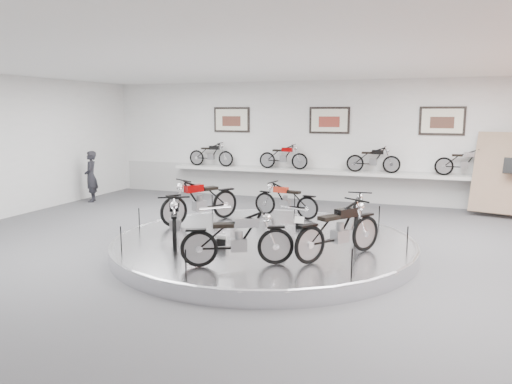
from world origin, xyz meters
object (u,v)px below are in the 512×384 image
(bike_b, at_px, (286,200))
(bike_c, at_px, (200,200))
(shelf, at_px, (327,172))
(display_platform, at_px, (263,245))
(bike_e, at_px, (238,238))
(bike_d, at_px, (175,218))
(bike_f, at_px, (339,230))
(bike_a, at_px, (358,215))
(visitor, at_px, (91,176))

(bike_b, bearing_deg, bike_c, 46.61)
(shelf, bearing_deg, bike_b, -92.33)
(display_platform, relative_size, bike_e, 3.78)
(bike_b, height_order, bike_d, bike_d)
(bike_e, distance_m, bike_f, 1.92)
(display_platform, relative_size, bike_a, 4.15)
(bike_c, xyz_separation_m, visitor, (-5.44, 2.85, -0.00))
(bike_a, bearing_deg, bike_d, 115.25)
(bike_e, bearing_deg, bike_f, 8.73)
(bike_f, xyz_separation_m, visitor, (-9.17, 4.66, 0.02))
(bike_d, height_order, bike_e, bike_d)
(bike_b, bearing_deg, display_platform, 105.16)
(bike_c, distance_m, bike_e, 3.64)
(display_platform, xyz_separation_m, visitor, (-7.40, 3.81, 0.70))
(visitor, bearing_deg, bike_c, 30.18)
(bike_c, relative_size, bike_f, 1.04)
(bike_c, height_order, bike_d, bike_c)
(bike_c, relative_size, bike_e, 1.11)
(bike_b, bearing_deg, visitor, -1.37)
(bike_f, bearing_deg, display_platform, 98.81)
(bike_a, bearing_deg, display_platform, 112.91)
(shelf, distance_m, bike_e, 8.38)
(bike_c, xyz_separation_m, bike_d, (0.38, -1.95, -0.02))
(display_platform, height_order, bike_c, bike_c)
(display_platform, xyz_separation_m, bike_a, (1.85, 0.96, 0.60))
(display_platform, distance_m, visitor, 8.35)
(shelf, relative_size, bike_c, 5.88)
(bike_a, height_order, bike_f, bike_f)
(shelf, height_order, bike_b, bike_b)
(shelf, height_order, bike_c, bike_c)
(bike_b, distance_m, visitor, 7.40)
(bike_a, height_order, bike_e, bike_e)
(bike_c, xyz_separation_m, bike_e, (2.16, -2.93, -0.05))
(bike_d, distance_m, visitor, 7.55)
(bike_b, bearing_deg, bike_e, 105.93)
(bike_d, height_order, visitor, visitor)
(bike_d, xyz_separation_m, bike_e, (1.78, -0.97, -0.03))
(bike_a, relative_size, bike_f, 0.86)
(bike_d, bearing_deg, visitor, -158.17)
(shelf, distance_m, bike_c, 5.79)
(bike_b, relative_size, bike_f, 0.85)
(shelf, bearing_deg, display_platform, -90.00)
(bike_a, xyz_separation_m, bike_c, (-3.81, -0.01, 0.10))
(bike_a, distance_m, bike_e, 3.37)
(bike_d, xyz_separation_m, visitor, (-5.82, 4.81, 0.02))
(bike_a, height_order, bike_b, bike_a)
(display_platform, distance_m, bike_d, 1.99)
(display_platform, distance_m, bike_a, 2.18)
(bike_d, relative_size, bike_e, 1.06)
(bike_f, bearing_deg, bike_c, 98.74)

